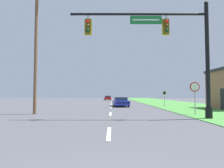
% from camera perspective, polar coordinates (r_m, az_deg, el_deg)
% --- Properties ---
extents(grass_verge_right, '(10.00, 110.00, 0.04)m').
position_cam_1_polar(grass_verge_right, '(33.89, 18.12, -5.48)').
color(grass_verge_right, '#428438').
rests_on(grass_verge_right, ground).
extents(road_center_line, '(0.16, 34.80, 0.01)m').
position_cam_1_polar(road_center_line, '(24.27, -0.09, -6.71)').
color(road_center_line, silver).
rests_on(road_center_line, ground).
extents(signal_mast, '(9.26, 0.47, 7.75)m').
position_cam_1_polar(signal_mast, '(13.94, 17.34, 10.14)').
color(signal_mast, black).
rests_on(signal_mast, grass_verge_right).
extents(car_ahead, '(2.09, 4.32, 1.19)m').
position_cam_1_polar(car_ahead, '(26.22, 2.71, -5.12)').
color(car_ahead, black).
rests_on(car_ahead, ground).
extents(far_car, '(1.82, 4.39, 1.19)m').
position_cam_1_polar(far_car, '(55.74, -0.97, -3.99)').
color(far_car, black).
rests_on(far_car, ground).
extents(stop_sign, '(0.76, 0.07, 2.50)m').
position_cam_1_polar(stop_sign, '(16.81, 22.79, -1.79)').
color(stop_sign, gray).
rests_on(stop_sign, grass_verge_right).
extents(route_sign_post, '(0.55, 0.06, 2.03)m').
position_cam_1_polar(route_sign_post, '(25.57, 14.96, -3.01)').
color(route_sign_post, gray).
rests_on(route_sign_post, grass_verge_right).
extents(utility_pole_near, '(1.80, 0.26, 10.49)m').
position_cam_1_polar(utility_pole_near, '(17.69, -20.72, 9.69)').
color(utility_pole_near, brown).
rests_on(utility_pole_near, ground).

